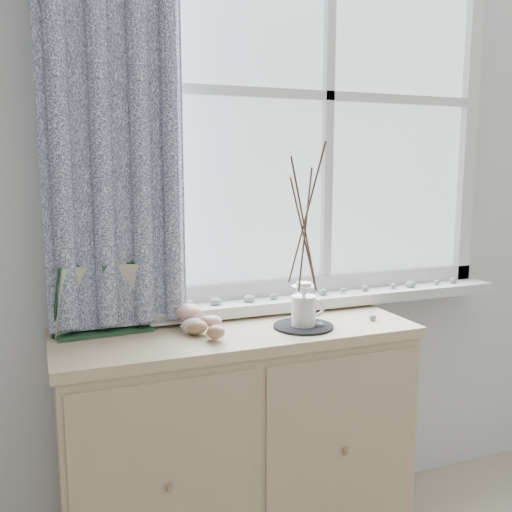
# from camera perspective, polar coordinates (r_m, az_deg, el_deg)

# --- Properties ---
(sideboard) EXTENTS (1.20, 0.45, 0.85)m
(sideboard) POSITION_cam_1_polar(r_m,az_deg,el_deg) (2.08, -1.83, -18.55)
(sideboard) COLOR tan
(sideboard) RESTS_ON ground
(botanical_book) EXTENTS (0.36, 0.15, 0.24)m
(botanical_book) POSITION_cam_1_polar(r_m,az_deg,el_deg) (1.87, -14.93, -4.18)
(botanical_book) COLOR #1E3E25
(botanical_book) RESTS_ON sideboard
(toadstool_cluster) EXTENTS (0.14, 0.15, 0.09)m
(toadstool_cluster) POSITION_cam_1_polar(r_m,az_deg,el_deg) (1.90, -6.15, -5.86)
(toadstool_cluster) COLOR white
(toadstool_cluster) RESTS_ON sideboard
(wooden_eggs) EXTENTS (0.10, 0.11, 0.07)m
(wooden_eggs) POSITION_cam_1_polar(r_m,az_deg,el_deg) (1.81, -4.96, -7.36)
(wooden_eggs) COLOR tan
(wooden_eggs) RESTS_ON sideboard
(songbird_figurine) EXTENTS (0.12, 0.08, 0.06)m
(songbird_figurine) POSITION_cam_1_polar(r_m,az_deg,el_deg) (1.87, -6.22, -6.87)
(songbird_figurine) COLOR beige
(songbird_figurine) RESTS_ON sideboard
(crocheted_doily) EXTENTS (0.20, 0.20, 0.01)m
(crocheted_doily) POSITION_cam_1_polar(r_m,az_deg,el_deg) (1.94, 4.76, -7.02)
(crocheted_doily) COLOR black
(crocheted_doily) RESTS_ON sideboard
(twig_pitcher) EXTENTS (0.26, 0.26, 0.62)m
(twig_pitcher) POSITION_cam_1_polar(r_m,az_deg,el_deg) (1.87, 4.90, 3.44)
(twig_pitcher) COLOR silver
(twig_pitcher) RESTS_ON crocheted_doily
(sideboard_pebbles) EXTENTS (0.25, 0.19, 0.02)m
(sideboard_pebbles) POSITION_cam_1_polar(r_m,az_deg,el_deg) (2.03, 7.78, -6.20)
(sideboard_pebbles) COLOR #959597
(sideboard_pebbles) RESTS_ON sideboard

